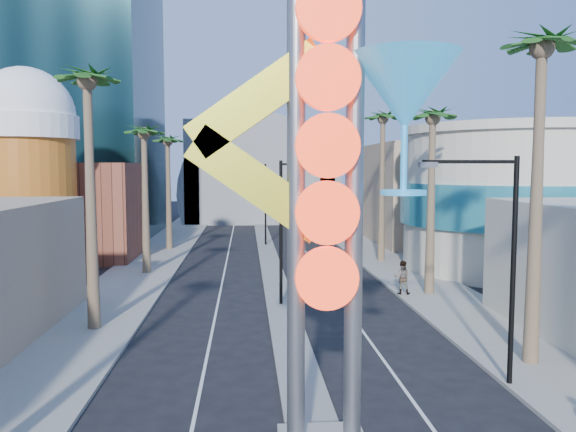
% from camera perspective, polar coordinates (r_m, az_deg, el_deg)
% --- Properties ---
extents(sidewalk_west, '(5.00, 100.00, 0.15)m').
position_cam_1_polar(sidewalk_west, '(46.52, -13.70, -4.55)').
color(sidewalk_west, gray).
rests_on(sidewalk_west, ground).
extents(sidewalk_east, '(5.00, 100.00, 0.15)m').
position_cam_1_polar(sidewalk_east, '(47.29, 9.72, -4.32)').
color(sidewalk_east, gray).
rests_on(sidewalk_east, ground).
extents(median, '(1.60, 84.00, 0.15)m').
position_cam_1_polar(median, '(48.90, -2.04, -3.95)').
color(median, gray).
rests_on(median, ground).
extents(hotel_tower, '(20.00, 20.00, 50.00)m').
position_cam_1_polar(hotel_tower, '(67.72, -22.78, 19.42)').
color(hotel_tower, black).
rests_on(hotel_tower, ground).
extents(brick_filler_west, '(10.00, 10.00, 8.00)m').
position_cam_1_polar(brick_filler_west, '(50.42, -20.54, 0.50)').
color(brick_filler_west, brown).
rests_on(brick_filler_west, ground).
extents(filler_east, '(10.00, 20.00, 10.00)m').
position_cam_1_polar(filler_east, '(61.02, 12.76, 2.34)').
color(filler_east, tan).
rests_on(filler_east, ground).
extents(beer_mug, '(7.00, 7.00, 14.50)m').
position_cam_1_polar(beer_mug, '(43.02, -24.96, 4.77)').
color(beer_mug, '#C16E19').
rests_on(beer_mug, ground).
extents(turquoise_building, '(16.60, 16.60, 10.60)m').
position_cam_1_polar(turquoise_building, '(44.98, 21.96, 1.55)').
color(turquoise_building, beige).
rests_on(turquoise_building, ground).
extents(canopy, '(22.00, 16.00, 22.00)m').
position_cam_1_polar(canopy, '(82.36, -2.99, 2.60)').
color(canopy, slate).
rests_on(canopy, ground).
extents(neon_sign, '(6.53, 2.60, 12.55)m').
position_cam_1_polar(neon_sign, '(13.52, 7.27, 3.66)').
color(neon_sign, gray).
rests_on(neon_sign, ground).
extents(streetlight_0, '(3.79, 0.25, 8.00)m').
position_cam_1_polar(streetlight_0, '(30.50, 0.30, -0.21)').
color(streetlight_0, black).
rests_on(streetlight_0, ground).
extents(streetlight_1, '(3.79, 0.25, 8.00)m').
position_cam_1_polar(streetlight_1, '(54.36, -2.88, 2.02)').
color(streetlight_1, black).
rests_on(streetlight_1, ground).
extents(streetlight_2, '(3.45, 0.25, 8.00)m').
position_cam_1_polar(streetlight_2, '(20.39, 20.77, -3.20)').
color(streetlight_2, black).
rests_on(streetlight_2, ground).
extents(palm_1, '(2.40, 2.40, 12.70)m').
position_cam_1_polar(palm_1, '(27.41, -19.70, 11.39)').
color(palm_1, brown).
rests_on(palm_1, ground).
extents(palm_2, '(2.40, 2.40, 11.20)m').
position_cam_1_polar(palm_2, '(40.94, -14.42, 7.39)').
color(palm_2, brown).
rests_on(palm_2, ground).
extents(palm_3, '(2.40, 2.40, 11.20)m').
position_cam_1_polar(palm_3, '(52.79, -12.13, 6.83)').
color(palm_3, brown).
rests_on(palm_3, ground).
extents(palm_5, '(2.40, 2.40, 13.20)m').
position_cam_1_polar(palm_5, '(23.31, 24.34, 13.54)').
color(palm_5, brown).
rests_on(palm_5, ground).
extents(palm_6, '(2.40, 2.40, 11.70)m').
position_cam_1_polar(palm_6, '(34.15, 14.48, 8.67)').
color(palm_6, brown).
rests_on(palm_6, ground).
extents(palm_7, '(2.40, 2.40, 12.70)m').
position_cam_1_polar(palm_7, '(45.71, 9.61, 8.88)').
color(palm_7, brown).
rests_on(palm_7, ground).
extents(red_pickup, '(3.35, 6.02, 1.59)m').
position_cam_1_polar(red_pickup, '(34.46, 3.72, -6.49)').
color(red_pickup, '#B20D16').
rests_on(red_pickup, ground).
extents(pedestrian_b, '(1.13, 0.98, 1.98)m').
position_cam_1_polar(pedestrian_b, '(34.03, 11.52, -6.13)').
color(pedestrian_b, gray).
rests_on(pedestrian_b, sidewalk_east).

